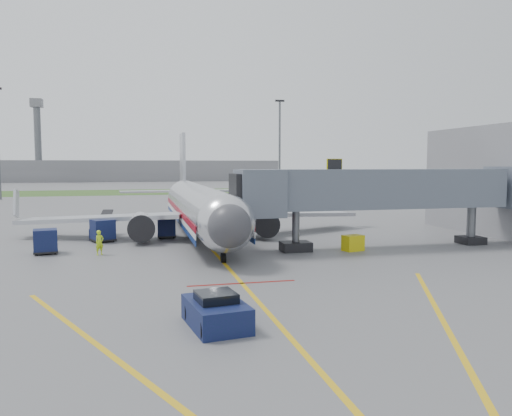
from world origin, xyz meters
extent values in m
plane|color=#565659|center=(0.00, 0.00, 0.00)|extent=(400.00, 400.00, 0.00)
cube|color=#2D4C1E|center=(0.00, 90.00, 0.01)|extent=(300.00, 25.00, 0.01)
cube|color=gold|center=(0.00, -2.00, 0.00)|extent=(0.25, 50.00, 0.01)
cube|color=maroon|center=(0.00, -4.00, 0.00)|extent=(6.00, 0.25, 0.01)
cube|color=gold|center=(-6.00, -14.00, 0.00)|extent=(9.52, 20.04, 0.01)
cube|color=gold|center=(6.00, -14.00, 0.00)|extent=(9.52, 20.04, 0.01)
cylinder|color=silver|center=(0.00, 15.00, 2.70)|extent=(3.80, 28.00, 3.80)
sphere|color=silver|center=(0.00, 1.00, 2.70)|extent=(3.80, 3.80, 3.80)
sphere|color=#38383D|center=(0.00, -0.30, 2.70)|extent=(2.74, 2.74, 2.74)
cube|color=black|center=(0.00, 0.60, 3.25)|extent=(2.20, 1.20, 0.55)
cone|color=silver|center=(0.00, 31.50, 2.70)|extent=(3.80, 5.00, 3.80)
cube|color=#B7BAC1|center=(0.00, 31.00, 6.70)|extent=(0.35, 4.20, 7.00)
cube|color=#B7BAC1|center=(-8.50, 15.00, 1.80)|extent=(15.10, 8.59, 1.13)
cube|color=#B7BAC1|center=(8.50, 15.00, 1.80)|extent=(15.10, 8.59, 1.13)
cylinder|color=silver|center=(-5.20, 12.00, 1.35)|extent=(2.10, 3.60, 2.10)
cylinder|color=silver|center=(5.20, 12.00, 1.35)|extent=(2.10, 3.60, 2.10)
cube|color=maroon|center=(1.92, 15.00, 2.35)|extent=(0.05, 28.00, 0.45)
cube|color=navy|center=(1.92, 15.00, 1.45)|extent=(0.05, 28.00, 0.35)
cylinder|color=black|center=(0.00, 2.00, 0.30)|extent=(0.28, 0.70, 0.70)
cylinder|color=black|center=(-2.60, 15.50, 0.45)|extent=(0.50, 1.00, 1.00)
cylinder|color=black|center=(2.60, 15.50, 0.45)|extent=(0.50, 1.00, 1.00)
cube|color=slate|center=(13.00, 5.00, 4.60)|extent=(20.00, 3.00, 3.00)
cube|color=slate|center=(3.20, 5.00, 4.40)|extent=(3.20, 3.60, 3.40)
cube|color=black|center=(2.00, 5.00, 4.40)|extent=(1.60, 3.00, 2.80)
cube|color=#C4B70B|center=(9.00, 5.00, 6.40)|extent=(1.20, 0.15, 1.00)
cylinder|color=#595B60|center=(6.00, 5.00, 1.55)|extent=(0.56, 0.56, 3.10)
cube|color=black|center=(6.00, 5.00, 0.35)|extent=(2.20, 1.60, 0.70)
cylinder|color=#595B60|center=(21.00, 5.00, 1.55)|extent=(0.70, 0.70, 3.10)
cube|color=black|center=(21.00, 5.00, 0.30)|extent=(1.80, 1.80, 0.60)
cylinder|color=#595B60|center=(25.00, 75.00, 10.00)|extent=(0.44, 0.44, 20.00)
cube|color=black|center=(25.00, 75.00, 20.20)|extent=(2.00, 0.40, 0.40)
cube|color=slate|center=(-10.00, 170.00, 4.00)|extent=(120.00, 14.00, 8.00)
cylinder|color=#595B60|center=(-40.00, 165.00, 14.00)|extent=(2.40, 2.40, 28.00)
cube|color=slate|center=(-40.00, 165.00, 28.50)|extent=(4.00, 4.00, 3.00)
cube|color=#0C1B38|center=(-2.49, -10.86, 0.51)|extent=(2.52, 3.62, 1.02)
cube|color=black|center=(-2.49, -10.86, 1.16)|extent=(1.69, 1.69, 0.47)
cylinder|color=black|center=(-3.14, -12.18, 0.37)|extent=(0.31, 0.77, 0.75)
cylinder|color=black|center=(-1.48, -11.93, 0.37)|extent=(0.31, 0.77, 0.75)
cylinder|color=black|center=(-3.49, -9.78, 0.37)|extent=(0.31, 0.77, 0.75)
cylinder|color=black|center=(-1.84, -9.54, 0.37)|extent=(0.31, 0.77, 0.75)
cube|color=#0C1B38|center=(-3.00, 14.20, 0.94)|extent=(1.57, 1.57, 1.53)
cube|color=black|center=(-3.00, 14.20, 0.18)|extent=(1.62, 1.62, 0.12)
cylinder|color=black|center=(-3.61, 13.62, 0.14)|extent=(0.22, 0.28, 0.28)
cylinder|color=black|center=(-2.42, 13.59, 0.14)|extent=(0.22, 0.28, 0.28)
cylinder|color=black|center=(-3.58, 14.81, 0.14)|extent=(0.22, 0.28, 0.28)
cylinder|color=black|center=(-2.39, 14.78, 0.14)|extent=(0.22, 0.28, 0.28)
cube|color=#0C1B38|center=(-8.33, 13.08, 1.03)|extent=(2.20, 2.20, 1.68)
cube|color=black|center=(-8.33, 13.08, 0.19)|extent=(2.27, 2.27, 0.13)
cylinder|color=black|center=(-8.68, 12.23, 0.15)|extent=(0.34, 0.37, 0.30)
cylinder|color=black|center=(-7.48, 12.73, 0.15)|extent=(0.34, 0.37, 0.30)
cylinder|color=black|center=(-9.18, 13.43, 0.15)|extent=(0.34, 0.37, 0.30)
cylinder|color=black|center=(-7.98, 13.93, 0.15)|extent=(0.34, 0.37, 0.30)
cube|color=#0C1B38|center=(-12.01, 8.19, 0.98)|extent=(1.85, 1.85, 1.60)
cube|color=black|center=(-12.01, 8.19, 0.19)|extent=(1.91, 1.91, 0.12)
cylinder|color=black|center=(-12.51, 7.47, 0.14)|extent=(0.27, 0.32, 0.29)
cylinder|color=black|center=(-11.29, 7.68, 0.14)|extent=(0.27, 0.32, 0.29)
cylinder|color=black|center=(-12.72, 8.69, 0.14)|extent=(0.27, 0.32, 0.29)
cylinder|color=black|center=(-11.50, 8.90, 0.14)|extent=(0.27, 0.32, 0.29)
cube|color=#0C1B38|center=(-8.52, 15.91, 0.48)|extent=(2.03, 4.01, 0.96)
cube|color=black|center=(-8.45, 16.43, 1.49)|extent=(1.57, 4.38, 1.50)
cylinder|color=black|center=(-9.25, 14.62, 0.30)|extent=(0.32, 0.62, 0.60)
cylinder|color=black|center=(-8.20, 14.46, 0.30)|extent=(0.32, 0.62, 0.60)
cylinder|color=black|center=(-8.85, 17.35, 0.30)|extent=(0.32, 0.62, 0.60)
cylinder|color=black|center=(-7.80, 17.20, 0.30)|extent=(0.32, 0.62, 0.60)
cube|color=#C4B70B|center=(10.23, 4.16, 0.59)|extent=(1.68, 1.33, 1.18)
cylinder|color=black|center=(9.76, 4.03, 0.15)|extent=(0.27, 0.34, 0.30)
cylinder|color=black|center=(10.71, 4.28, 0.15)|extent=(0.27, 0.34, 0.30)
imported|color=#B8E11A|center=(-8.15, 6.79, 0.89)|extent=(0.77, 0.73, 1.78)
camera|label=1|loc=(-5.47, -30.16, 6.47)|focal=35.00mm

